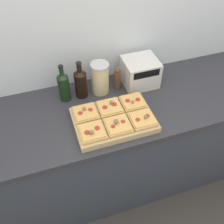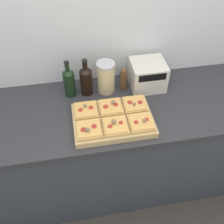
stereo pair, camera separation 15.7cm
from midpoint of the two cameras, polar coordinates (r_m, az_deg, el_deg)
The scene contains 15 objects.
ground_plane at distance 2.27m, azimuth 5.20°, elevation -20.98°, with size 12.00×12.00×0.00m, color #3D3833.
wall_back at distance 1.76m, azimuth 2.51°, elevation 17.74°, with size 6.00×0.06×2.50m.
kitchen_counter at distance 2.03m, azimuth 3.87°, elevation -7.80°, with size 2.63×0.67×0.89m.
cutting_board at distance 1.58m, azimuth 3.03°, elevation -1.95°, with size 0.48×0.33×0.04m, color tan.
pizza_slice_back_left at distance 1.59m, azimuth -2.90°, elevation 0.22°, with size 0.14×0.14×0.05m.
pizza_slice_back_center at distance 1.61m, azimuth 2.51°, elevation 0.91°, with size 0.14×0.14×0.05m.
pizza_slice_back_right at distance 1.64m, azimuth 7.73°, elevation 1.54°, with size 0.14×0.14×0.05m.
pizza_slice_front_left at distance 1.49m, azimuth -2.07°, elevation -3.98°, with size 0.14×0.14×0.05m.
pizza_slice_front_center at distance 1.51m, azimuth 3.69°, elevation -3.17°, with size 0.14×0.14×0.06m.
pizza_slice_front_right at distance 1.54m, azimuth 9.28°, elevation -2.41°, with size 0.14×0.14×0.05m.
olive_oil_bottle at distance 1.72m, azimuth -6.73°, elevation 6.43°, with size 0.07×0.07×0.26m.
wine_bottle at distance 1.73m, azimuth -3.05°, elevation 6.86°, with size 0.08×0.08×0.26m.
grain_jar_tall at distance 1.74m, azimuth 1.27°, elevation 7.45°, with size 0.12×0.12×0.22m.
pepper_mill at distance 1.78m, azimuth 5.10°, elevation 7.08°, with size 0.05×0.05×0.17m.
toaster_oven at distance 1.82m, azimuth 10.22°, elevation 7.87°, with size 0.25×0.21×0.19m.
Camera 2 is at (-0.27, -0.86, 2.07)m, focal length 42.00 mm.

